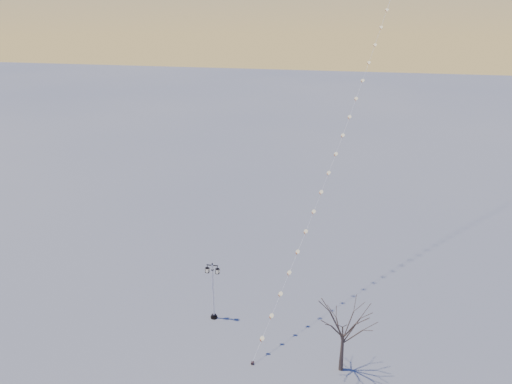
# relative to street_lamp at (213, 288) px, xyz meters

# --- Properties ---
(ground) EXTENTS (300.00, 300.00, 0.00)m
(ground) POSITION_rel_street_lamp_xyz_m (1.73, -2.55, -2.39)
(ground) COLOR slate
(ground) RESTS_ON ground
(street_lamp) EXTENTS (1.10, 0.48, 4.32)m
(street_lamp) POSITION_rel_street_lamp_xyz_m (0.00, 0.00, 0.00)
(street_lamp) COLOR black
(street_lamp) RESTS_ON ground
(bare_tree) EXTENTS (2.72, 2.72, 4.51)m
(bare_tree) POSITION_rel_street_lamp_xyz_m (9.10, -3.52, 0.74)
(bare_tree) COLOR #3E3229
(bare_tree) RESTS_ON ground
(kite_train) EXTENTS (12.23, 37.07, 40.54)m
(kite_train) POSITION_rel_street_lamp_xyz_m (9.60, 13.99, 17.76)
(kite_train) COLOR #33201D
(kite_train) RESTS_ON ground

